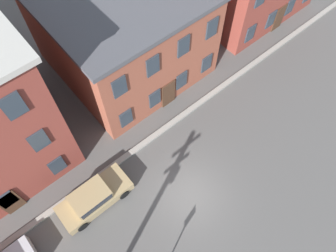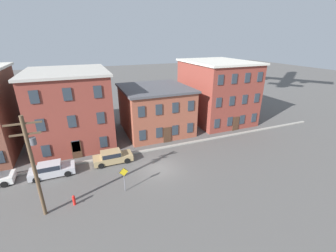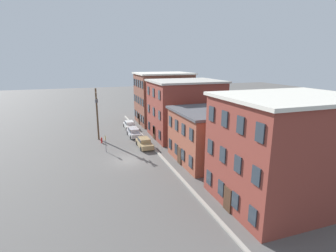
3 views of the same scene
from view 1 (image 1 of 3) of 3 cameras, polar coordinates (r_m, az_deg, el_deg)
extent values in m
plane|color=#565451|center=(20.28, 3.76, -11.86)|extent=(200.00, 200.00, 0.00)
cube|color=#9E998E|center=(21.55, -4.26, -3.06)|extent=(56.00, 0.36, 0.16)
cube|color=#2D3842|center=(20.52, -26.20, -11.47)|extent=(0.90, 0.10, 1.40)
cube|color=#2D3842|center=(20.26, -18.70, -6.56)|extent=(0.90, 0.10, 1.40)
cube|color=#2D3842|center=(17.60, -21.53, -2.43)|extent=(0.90, 0.10, 1.40)
cube|color=#2D3842|center=(15.12, -25.31, 3.12)|extent=(0.90, 0.10, 1.40)
cube|color=#472D1E|center=(20.92, -25.70, -11.90)|extent=(1.10, 0.10, 2.20)
cube|color=brown|center=(23.38, -8.02, 16.14)|extent=(9.31, 9.70, 6.48)
cube|color=#2D3842|center=(20.80, -7.30, 1.35)|extent=(0.90, 0.10, 1.40)
cube|color=#2D3842|center=(18.14, -8.44, 6.69)|extent=(0.90, 0.10, 1.40)
cube|color=#2D3842|center=(21.47, -2.31, 4.77)|extent=(0.90, 0.10, 1.40)
cube|color=#2D3842|center=(18.91, -2.66, 10.40)|extent=(0.90, 0.10, 1.40)
cube|color=#2D3842|center=(22.37, 2.38, 7.93)|extent=(0.90, 0.10, 1.40)
cube|color=#2D3842|center=(19.91, 2.72, 13.68)|extent=(0.90, 0.10, 1.40)
cube|color=#2D3842|center=(23.46, 6.73, 10.77)|extent=(0.90, 0.10, 1.40)
cube|color=#2D3842|center=(21.13, 7.66, 16.52)|extent=(0.90, 0.10, 1.40)
cube|color=#472D1E|center=(22.31, 0.07, 5.59)|extent=(1.10, 0.10, 2.20)
cube|color=#2D3842|center=(26.03, 14.15, 15.34)|extent=(0.90, 0.10, 1.40)
cube|color=#2D3842|center=(27.54, 17.50, 17.26)|extent=(0.90, 0.10, 1.40)
cube|color=#2D3842|center=(29.16, 20.54, 18.93)|extent=(0.90, 0.10, 1.40)
cube|color=#472D1E|center=(28.66, 18.74, 17.37)|extent=(1.10, 0.10, 2.20)
cylinder|color=black|center=(20.93, -24.97, -18.51)|extent=(0.66, 0.22, 0.66)
cube|color=tan|center=(20.09, -12.61, -12.10)|extent=(4.40, 1.80, 0.70)
cube|color=tan|center=(19.50, -13.46, -11.86)|extent=(2.20, 1.51, 0.55)
cube|color=#1E232D|center=(19.50, -13.46, -11.86)|extent=(2.02, 1.58, 0.48)
cylinder|color=black|center=(20.69, -10.49, -8.17)|extent=(0.66, 0.22, 0.66)
cylinder|color=black|center=(20.07, -7.70, -11.68)|extent=(0.66, 0.22, 0.66)
cylinder|color=black|center=(20.61, -17.21, -12.77)|extent=(0.66, 0.22, 0.66)
cylinder|color=black|center=(19.99, -14.66, -16.51)|extent=(0.66, 0.22, 0.66)
camera|label=2|loc=(17.29, 102.64, -58.49)|focal=24.00mm
camera|label=3|loc=(38.21, 60.51, 25.87)|focal=28.00mm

